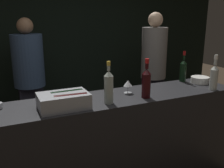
{
  "coord_description": "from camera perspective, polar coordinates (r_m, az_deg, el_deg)",
  "views": [
    {
      "loc": [
        -0.93,
        -1.73,
        1.68
      ],
      "look_at": [
        0.0,
        0.3,
        1.07
      ],
      "focal_mm": 40.0,
      "sensor_mm": 36.0,
      "label": 1
    }
  ],
  "objects": [
    {
      "name": "wall_back_chalkboard",
      "position": [
        4.28,
        -12.29,
        11.06
      ],
      "size": [
        6.4,
        0.06,
        2.8
      ],
      "color": "black",
      "rests_on": "ground_plane"
    },
    {
      "name": "bar_counter",
      "position": [
        2.51,
        0.26,
        -13.4
      ],
      "size": [
        2.59,
        0.54,
        0.95
      ],
      "color": "black",
      "rests_on": "ground_plane"
    },
    {
      "name": "ice_bin_with_bottles",
      "position": [
        2.07,
        -10.89,
        -3.59
      ],
      "size": [
        0.4,
        0.26,
        0.13
      ],
      "color": "#9EA0A5",
      "rests_on": "bar_counter"
    },
    {
      "name": "bowl_white",
      "position": [
        2.99,
        19.45,
        0.96
      ],
      "size": [
        0.2,
        0.2,
        0.07
      ],
      "color": "silver",
      "rests_on": "bar_counter"
    },
    {
      "name": "wine_glass",
      "position": [
        2.43,
        3.65,
        0.03
      ],
      "size": [
        0.08,
        0.08,
        0.13
      ],
      "color": "silver",
      "rests_on": "bar_counter"
    },
    {
      "name": "white_wine_bottle",
      "position": [
        2.73,
        22.31,
        1.73
      ],
      "size": [
        0.08,
        0.08,
        0.36
      ],
      "color": "#B2B7AD",
      "rests_on": "bar_counter"
    },
    {
      "name": "red_wine_bottle_burgundy",
      "position": [
        2.98,
        15.97,
        3.2
      ],
      "size": [
        0.07,
        0.07,
        0.35
      ],
      "color": "black",
      "rests_on": "bar_counter"
    },
    {
      "name": "rose_wine_bottle",
      "position": [
        2.12,
        -0.76,
        -0.48
      ],
      "size": [
        0.08,
        0.08,
        0.37
      ],
      "color": "#9EA899",
      "rests_on": "bar_counter"
    },
    {
      "name": "red_wine_bottle_tall",
      "position": [
        2.29,
        7.85,
        0.49
      ],
      "size": [
        0.08,
        0.08,
        0.36
      ],
      "color": "black",
      "rests_on": "bar_counter"
    },
    {
      "name": "person_in_hoodie",
      "position": [
        3.57,
        -18.38,
        2.07
      ],
      "size": [
        0.41,
        0.41,
        1.67
      ],
      "rotation": [
        0.0,
        0.0,
        -1.69
      ],
      "color": "black",
      "rests_on": "ground_plane"
    },
    {
      "name": "person_blond_tee",
      "position": [
        3.74,
        9.46,
        4.03
      ],
      "size": [
        0.37,
        0.37,
        1.74
      ],
      "rotation": [
        0.0,
        0.0,
        -1.96
      ],
      "color": "black",
      "rests_on": "ground_plane"
    }
  ]
}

